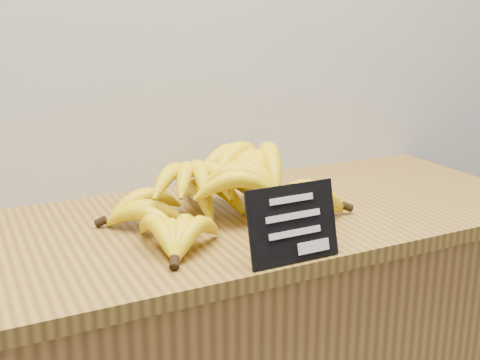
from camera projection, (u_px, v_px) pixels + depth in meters
counter_top at (229, 223)px, 1.23m from camera, size 1.36×0.54×0.03m
chalkboard_sign at (293, 224)px, 1.00m from camera, size 0.16×0.04×0.13m
banana_pile at (226, 191)px, 1.20m from camera, size 0.51×0.36×0.13m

